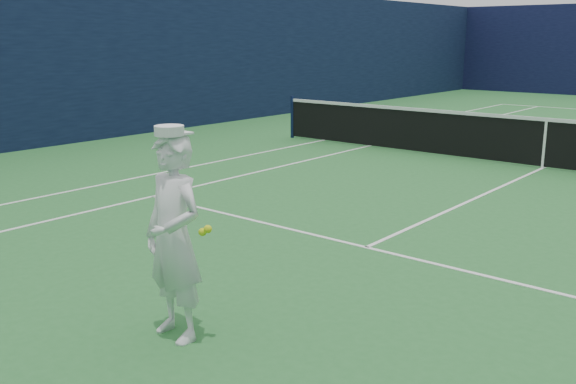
% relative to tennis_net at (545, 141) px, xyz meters
% --- Properties ---
extents(ground, '(80.00, 80.00, 0.00)m').
position_rel_tennis_net_xyz_m(ground, '(0.00, 0.00, -0.55)').
color(ground, '#286A2F').
rests_on(ground, ground).
extents(court_markings, '(11.03, 23.83, 0.01)m').
position_rel_tennis_net_xyz_m(court_markings, '(0.00, 0.00, -0.55)').
color(court_markings, white).
rests_on(court_markings, ground).
extents(windscreen_fence, '(20.12, 36.12, 4.00)m').
position_rel_tennis_net_xyz_m(windscreen_fence, '(0.00, 0.00, 1.45)').
color(windscreen_fence, '#0E1134').
rests_on(windscreen_fence, ground).
extents(tennis_net, '(12.88, 0.09, 1.07)m').
position_rel_tennis_net_xyz_m(tennis_net, '(0.00, 0.00, 0.00)').
color(tennis_net, '#141E4C').
rests_on(tennis_net, ground).
extents(tennis_player, '(0.76, 0.52, 1.83)m').
position_rel_tennis_net_xyz_m(tennis_player, '(0.05, -9.47, 0.34)').
color(tennis_player, white).
rests_on(tennis_player, ground).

